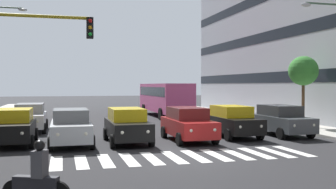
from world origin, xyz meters
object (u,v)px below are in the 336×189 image
Objects in this scene: car_0 at (281,120)px; motorcycle_with_rider at (37,179)px; car_3 at (127,125)px; car_4 at (71,127)px; car_1 at (232,121)px; car_row2_0 at (30,117)px; car_2 at (188,124)px; car_5 at (14,126)px; bus_behind_traffic at (164,96)px; street_tree_1 at (303,71)px.

motorcycle_with_rider is (12.60, 9.99, -0.24)m from car_0.
car_3 and car_4 have the same top height.
car_1 is 12.37m from car_row2_0.
car_2 reaches higher than motorcycle_with_rider.
car_5 is at bearing 86.66° from car_row2_0.
car_2 is 1.00× the size of car_3.
bus_behind_traffic reaches higher than car_5.
car_2 is at bearing 141.37° from car_row2_0.
bus_behind_traffic reaches higher than car_2.
car_0 is 1.00× the size of car_3.
car_row2_0 is 17.84m from street_tree_1.
car_1 is at bearing 90.00° from bus_behind_traffic.
car_2 and car_row2_0 have the same top height.
car_2 is 15.94m from bus_behind_traffic.
motorcycle_with_rider is at bearing 84.07° from car_4.
car_3 is 8.12m from car_row2_0.
car_3 is (3.13, -0.12, 0.00)m from car_2.
car_2 is at bearing 79.66° from bus_behind_traffic.
car_2 is 0.96× the size of street_tree_1.
car_row2_0 is 15.86m from motorcycle_with_rider.
motorcycle_with_rider is at bearing 38.78° from street_tree_1.
car_1 and car_row2_0 have the same top height.
car_5 is 0.96× the size of street_tree_1.
motorcycle_with_rider is 20.78m from street_tree_1.
car_1 is 1.00× the size of car_5.
car_4 is (2.71, 0.03, 0.00)m from car_3.
bus_behind_traffic is 6.58× the size of motorcycle_with_rider.
motorcycle_with_rider is at bearing 38.40° from car_0.
car_5 is (2.64, -0.89, 0.00)m from car_4.
bus_behind_traffic is (-11.33, -14.67, 0.97)m from car_5.
car_3 is 0.42× the size of bus_behind_traffic.
car_3 is 1.00× the size of car_5.
street_tree_1 reaches higher than car_2.
bus_behind_traffic reaches higher than car_0.
car_1 is at bearing 23.20° from street_tree_1.
car_0 is 14.27m from car_5.
motorcycle_with_rider is (0.97, 9.38, -0.24)m from car_4.
car_2 and car_5 have the same top height.
car_row2_0 is at bearing -85.15° from motorcycle_with_rider.
car_4 is at bearing -95.93° from motorcycle_with_rider.
car_0 is 15.27m from bus_behind_traffic.
car_4 is (5.83, -0.09, 0.00)m from car_2.
car_1 and car_2 have the same top height.
car_row2_0 is 0.42× the size of bus_behind_traffic.
car_1 is 2.98m from car_2.
car_5 is at bearing -18.68° from car_4.
car_2 is at bearing 16.69° from car_1.
car_0 is 15.11m from car_row2_0.
car_3 is at bearing 128.18° from car_row2_0.
car_row2_0 is at bearing -93.34° from car_5.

